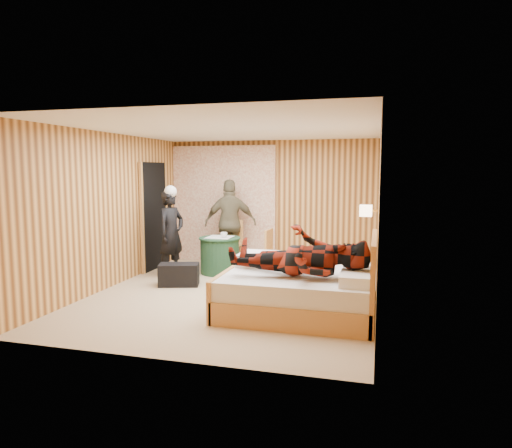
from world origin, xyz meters
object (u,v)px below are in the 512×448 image
(nightstand, at_px, (361,278))
(man_on_bed, at_px, (300,244))
(duffel_bag, at_px, (179,275))
(woman_standing, at_px, (171,234))
(wall_lamp, at_px, (366,211))
(bed, at_px, (300,290))
(chair_far, at_px, (231,240))
(man_at_table, at_px, (230,223))
(round_table, at_px, (220,255))
(chair_near, at_px, (264,249))

(nightstand, height_order, man_on_bed, man_on_bed)
(duffel_bag, distance_m, woman_standing, 0.92)
(wall_lamp, bearing_deg, woman_standing, 172.79)
(bed, distance_m, nightstand, 1.36)
(chair_far, distance_m, woman_standing, 1.35)
(duffel_bag, height_order, man_at_table, man_at_table)
(round_table, relative_size, man_on_bed, 0.43)
(wall_lamp, relative_size, duffel_bag, 0.40)
(man_at_table, bearing_deg, wall_lamp, 133.22)
(nightstand, height_order, chair_near, chair_near)
(chair_far, xyz_separation_m, chair_near, (0.82, -0.60, -0.05))
(woman_standing, bearing_deg, man_at_table, -15.23)
(bed, distance_m, woman_standing, 3.02)
(wall_lamp, distance_m, man_at_table, 3.08)
(nightstand, xyz_separation_m, duffel_bag, (-2.94, -0.19, -0.08))
(wall_lamp, height_order, nightstand, wall_lamp)
(nightstand, bearing_deg, woman_standing, 173.45)
(duffel_bag, xyz_separation_m, woman_standing, (-0.40, 0.57, 0.59))
(chair_near, bearing_deg, man_at_table, -121.64)
(wall_lamp, height_order, woman_standing, woman_standing)
(nightstand, height_order, round_table, round_table)
(chair_far, bearing_deg, man_at_table, 122.33)
(duffel_bag, distance_m, man_on_bed, 2.61)
(nightstand, relative_size, man_at_table, 0.31)
(man_on_bed, bearing_deg, woman_standing, 146.23)
(chair_far, bearing_deg, chair_near, -27.96)
(nightstand, relative_size, chair_near, 0.63)
(wall_lamp, xyz_separation_m, man_on_bed, (-0.77, -1.31, -0.33))
(bed, bearing_deg, nightstand, 56.27)
(chair_far, relative_size, duffel_bag, 1.44)
(nightstand, relative_size, round_table, 0.70)
(bed, xyz_separation_m, nightstand, (0.75, 1.13, -0.04))
(nightstand, xyz_separation_m, man_on_bed, (-0.73, -1.36, 0.70))
(chair_far, bearing_deg, nightstand, -21.57)
(nightstand, distance_m, chair_far, 2.98)
(nightstand, distance_m, man_on_bed, 1.69)
(wall_lamp, distance_m, chair_near, 2.18)
(wall_lamp, bearing_deg, bed, -126.31)
(nightstand, bearing_deg, bed, -123.73)
(nightstand, xyz_separation_m, round_table, (-2.59, 0.86, 0.07))
(chair_near, height_order, man_on_bed, man_on_bed)
(chair_far, xyz_separation_m, woman_standing, (-0.75, -1.09, 0.24))
(chair_far, height_order, man_at_table, man_at_table)
(chair_near, distance_m, man_at_table, 1.10)
(chair_near, distance_m, man_on_bed, 2.50)
(man_on_bed, bearing_deg, nightstand, 61.73)
(round_table, bearing_deg, nightstand, -18.28)
(round_table, bearing_deg, chair_far, 88.92)
(wall_lamp, distance_m, woman_standing, 3.44)
(nightstand, distance_m, duffel_bag, 2.94)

